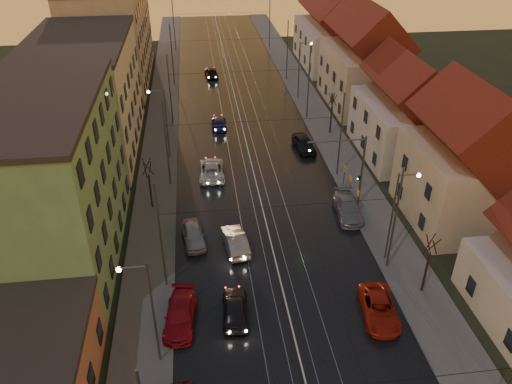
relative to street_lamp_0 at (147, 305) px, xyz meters
name	(u,v)px	position (x,y,z in m)	size (l,w,h in m)	color
ground	(303,373)	(9.10, -2.00, -4.89)	(160.00, 160.00, 0.00)	black
road	(240,118)	(9.10, 38.00, -4.87)	(16.00, 120.00, 0.04)	black
sidewalk_left	(162,122)	(-0.90, 38.00, -4.81)	(4.00, 120.00, 0.15)	#4C4C4C
sidewalk_right	(315,114)	(19.10, 38.00, -4.81)	(4.00, 120.00, 0.15)	#4C4C4C
tram_rail_0	(223,119)	(6.90, 38.00, -4.83)	(0.06, 120.00, 0.03)	gray
tram_rail_1	(234,118)	(8.33, 38.00, -4.83)	(0.06, 120.00, 0.03)	gray
tram_rail_2	(246,118)	(9.87, 38.00, -4.83)	(0.06, 120.00, 0.03)	gray
tram_rail_3	(257,117)	(11.30, 38.00, -4.83)	(0.06, 120.00, 0.03)	gray
apartment_left_1	(41,186)	(-8.40, 12.00, 1.61)	(10.00, 18.00, 13.00)	#5D8655
apartment_left_2	(86,97)	(-8.40, 32.00, 1.11)	(10.00, 20.00, 12.00)	beige
apartment_left_3	(111,33)	(-8.40, 56.00, 2.11)	(10.00, 24.00, 14.00)	tan
house_right_1	(466,165)	(26.10, 13.00, 0.56)	(8.67, 10.20, 10.80)	#C3B396
house_right_2	(406,114)	(26.10, 26.00, -0.24)	(9.18, 12.24, 9.20)	beige
house_right_3	(365,62)	(26.10, 41.00, 0.92)	(9.18, 14.28, 11.50)	#C3B396
house_right_4	(330,34)	(26.10, 59.00, 0.16)	(9.18, 16.32, 10.00)	beige
catenary_pole_l_1	(161,238)	(0.50, 7.00, -0.39)	(0.16, 0.16, 9.00)	#595B60
catenary_pole_r_1	(395,221)	(17.70, 7.00, -0.39)	(0.16, 0.16, 9.00)	#595B60
catenary_pole_l_2	(167,145)	(0.50, 22.00, -0.39)	(0.16, 0.16, 9.00)	#595B60
catenary_pole_r_2	(341,135)	(17.70, 22.00, -0.39)	(0.16, 0.16, 9.00)	#595B60
catenary_pole_l_3	(170,91)	(0.50, 37.00, -0.39)	(0.16, 0.16, 9.00)	#595B60
catenary_pole_r_3	(309,85)	(17.70, 37.00, -0.39)	(0.16, 0.16, 9.00)	#595B60
catenary_pole_l_4	(172,55)	(0.50, 52.00, -0.39)	(0.16, 0.16, 9.00)	#595B60
catenary_pole_r_4	(287,51)	(17.70, 52.00, -0.39)	(0.16, 0.16, 9.00)	#595B60
catenary_pole_l_5	(174,26)	(0.50, 70.00, -0.39)	(0.16, 0.16, 9.00)	#595B60
catenary_pole_r_5	(270,23)	(17.70, 70.00, -0.39)	(0.16, 0.16, 9.00)	#595B60
street_lamp_0	(147,305)	(0.00, 0.00, 0.00)	(1.75, 0.32, 8.00)	#595B60
street_lamp_1	(397,209)	(18.21, 8.00, 0.00)	(1.75, 0.32, 8.00)	#595B60
street_lamp_2	(163,117)	(0.00, 28.00, 0.00)	(1.75, 0.32, 8.00)	#595B60
street_lamp_3	(301,65)	(18.21, 44.00, 0.00)	(1.75, 0.32, 8.00)	#595B60
traffic_light_mast	(352,163)	(17.10, 16.00, -0.29)	(5.30, 0.32, 7.20)	#595B60
bare_tree_0	(150,185)	(-1.09, 18.00, -2.40)	(1.09, 1.09, 5.11)	black
bare_tree_1	(427,266)	(19.31, 4.00, -2.40)	(1.09, 1.09, 5.11)	black
bare_tree_2	(331,114)	(19.51, 32.00, -2.40)	(1.09, 1.09, 5.11)	black
driving_car_0	(235,308)	(5.35, 3.31, -4.14)	(1.76, 4.36, 1.49)	black
driving_car_1	(235,241)	(6.07, 10.91, -4.13)	(1.60, 4.60, 1.52)	gray
driving_car_2	(212,169)	(4.74, 23.41, -4.14)	(2.49, 5.40, 1.50)	#BCBCBC
driving_car_3	(219,123)	(6.21, 35.44, -4.25)	(1.79, 4.40, 1.28)	#1B1D52
driving_car_4	(211,72)	(6.24, 54.91, -4.11)	(1.82, 4.53, 1.54)	black
parked_left_2	(180,315)	(1.58, 3.15, -4.17)	(2.00, 4.92, 1.43)	maroon
parked_left_3	(193,235)	(2.62, 12.25, -4.15)	(1.73, 4.29, 1.46)	#A1A2A7
parked_right_0	(379,308)	(15.30, 2.06, -4.19)	(2.31, 5.01, 1.39)	#AB2011
parked_right_1	(348,208)	(16.70, 14.57, -4.13)	(2.13, 5.23, 1.52)	gray
parked_right_2	(304,143)	(15.43, 28.09, -4.09)	(1.87, 4.66, 1.59)	black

